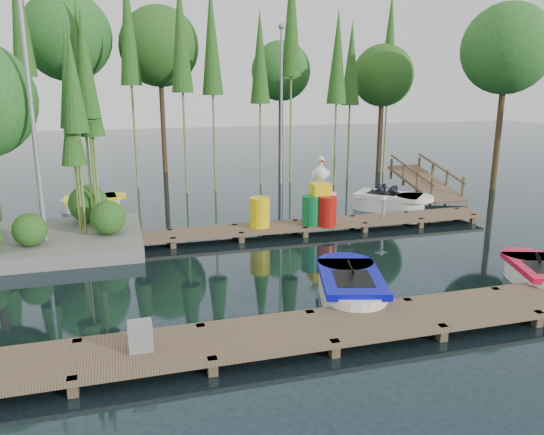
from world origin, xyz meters
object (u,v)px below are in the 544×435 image
object	(u,v)px
boat_red	(538,275)
boat_yellow_far	(92,203)
boat_blue	(351,288)
island	(8,137)
yellow_barrel	(260,212)
drum_cluster	(322,204)
utility_cabinet	(140,336)

from	to	relation	value
boat_red	boat_yellow_far	distance (m)	15.22
boat_red	boat_yellow_far	size ratio (longest dim) A/B	1.09
boat_blue	boat_red	xyz separation A→B (m)	(4.64, -0.39, -0.04)
island	yellow_barrel	distance (m)	7.43
boat_blue	drum_cluster	bearing A→B (deg)	91.34
yellow_barrel	drum_cluster	world-z (taller)	drum_cluster
boat_yellow_far	yellow_barrel	size ratio (longest dim) A/B	2.65
boat_red	boat_yellow_far	world-z (taller)	boat_yellow_far
island	boat_red	bearing A→B (deg)	-28.34
boat_red	boat_blue	bearing A→B (deg)	-166.15
island	utility_cabinet	world-z (taller)	island
island	boat_yellow_far	distance (m)	5.68
boat_yellow_far	yellow_barrel	world-z (taller)	yellow_barrel
boat_blue	yellow_barrel	xyz separation A→B (m)	(-0.61, 5.42, 0.49)
island	boat_red	distance (m)	14.21
boat_blue	utility_cabinet	xyz separation A→B (m)	(-4.54, -1.58, 0.26)
boat_blue	utility_cabinet	size ratio (longest dim) A/B	6.41
island	utility_cabinet	bearing A→B (deg)	-68.59
boat_blue	boat_yellow_far	distance (m)	12.18
boat_red	drum_cluster	bearing A→B (deg)	138.67
utility_cabinet	yellow_barrel	xyz separation A→B (m)	(3.93, 7.00, 0.22)
utility_cabinet	drum_cluster	xyz separation A→B (m)	(5.91, 6.84, 0.39)
yellow_barrel	drum_cluster	size ratio (longest dim) A/B	0.44
boat_red	drum_cluster	xyz separation A→B (m)	(-3.27, 5.65, 0.69)
boat_blue	drum_cluster	xyz separation A→B (m)	(1.37, 5.26, 0.65)
boat_blue	boat_yellow_far	bearing A→B (deg)	134.19
boat_blue	island	bearing A→B (deg)	156.61
island	yellow_barrel	xyz separation A→B (m)	(6.99, -0.79, -2.42)
yellow_barrel	drum_cluster	xyz separation A→B (m)	(1.98, -0.16, 0.16)
boat_yellow_far	utility_cabinet	world-z (taller)	boat_yellow_far
island	yellow_barrel	bearing A→B (deg)	-6.46
boat_blue	drum_cluster	size ratio (longest dim) A/B	1.46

